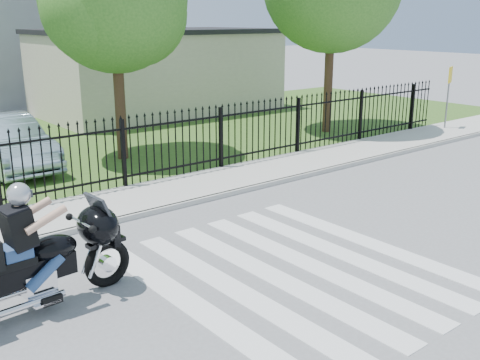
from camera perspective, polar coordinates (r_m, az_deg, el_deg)
ground at (r=9.73m, az=5.37°, el=-9.16°), size 120.00×120.00×0.00m
crosswalk at (r=9.72m, az=5.37°, el=-9.13°), size 5.00×5.50×0.01m
sidewalk at (r=13.48m, az=-9.57°, el=-1.75°), size 40.00×2.00×0.12m
curb at (r=12.65m, az=-7.33°, el=-2.84°), size 40.00×0.12×0.12m
grass_strip at (r=19.71m, az=-19.70°, el=3.05°), size 40.00×12.00×0.02m
iron_fence at (r=14.11m, az=-11.74°, el=2.49°), size 26.00×0.04×1.80m
building_low at (r=25.98m, az=-8.32°, el=10.65°), size 10.00×6.00×3.50m
building_low_roof at (r=25.88m, az=-8.49°, el=14.73°), size 10.20×6.20×0.20m
motorcycle_rider at (r=8.66m, az=-20.51°, el=-7.50°), size 3.04×1.04×2.01m
parked_car at (r=17.12m, az=-22.68°, el=3.50°), size 1.70×4.60×1.50m
traffic_sign at (r=22.66m, az=20.49°, el=9.08°), size 0.48×0.21×2.30m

